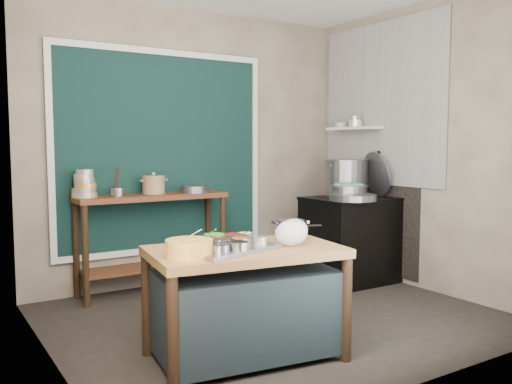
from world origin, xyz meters
TOP-DOWN VIEW (x-y plane):
  - floor at (0.00, 0.00)m, footprint 3.50×3.00m
  - back_wall at (0.00, 1.51)m, footprint 3.50×0.02m
  - left_wall at (-1.76, 0.00)m, footprint 0.02×3.00m
  - right_wall at (1.76, 0.00)m, footprint 0.02×3.00m
  - curtain_panel at (-0.35, 1.47)m, footprint 2.10×0.02m
  - curtain_frame at (-0.35, 1.46)m, footprint 2.22×0.03m
  - tile_panel at (1.74, 0.55)m, footprint 0.02×1.70m
  - soot_patch at (1.74, 0.65)m, footprint 0.01×1.30m
  - wall_shelf at (1.63, 0.85)m, footprint 0.22×0.70m
  - prep_table at (-0.65, -0.60)m, footprint 1.34×0.89m
  - back_counter at (-0.55, 1.28)m, footprint 1.45×0.40m
  - stove_block at (1.35, 0.55)m, footprint 0.90×0.68m
  - stove_top at (1.35, 0.55)m, footprint 0.92×0.69m
  - condiment_tray at (-0.80, -0.62)m, footprint 0.70×0.58m
  - condiment_bowls at (-0.82, -0.61)m, footprint 0.54×0.41m
  - yellow_basin at (-1.10, -0.70)m, footprint 0.37×0.37m
  - saucepan at (-0.12, -0.38)m, footprint 0.28×0.28m
  - plastic_bag_a at (-0.36, -0.72)m, footprint 0.27×0.24m
  - plastic_bag_b at (-0.25, -0.59)m, footprint 0.25×0.23m
  - bowl_stack at (-1.18, 1.32)m, footprint 0.22×0.22m
  - utensil_cup at (-0.90, 1.24)m, footprint 0.17×0.17m
  - ceramic_crock at (-0.52, 1.30)m, footprint 0.25×0.25m
  - wide_bowl at (-0.13, 1.22)m, footprint 0.35×0.35m
  - stock_pot at (1.45, 0.76)m, footprint 0.50×0.50m
  - pot_lid at (1.65, 0.51)m, footprint 0.23×0.49m
  - steamer at (1.26, 0.51)m, footprint 0.51×0.51m
  - green_cloth at (1.26, 0.51)m, footprint 0.23×0.18m
  - shallow_pan at (1.14, 0.32)m, footprint 0.52×0.52m
  - shelf_bowl_stack at (1.63, 0.82)m, footprint 0.15×0.15m
  - shelf_bowl_green at (1.63, 1.07)m, footprint 0.19×0.19m

SIDE VIEW (x-z plane):
  - floor at x=0.00m, z-range -0.02..0.00m
  - prep_table at x=-0.65m, z-range 0.00..0.75m
  - stove_block at x=1.35m, z-range 0.00..0.85m
  - back_counter at x=-0.55m, z-range 0.00..0.95m
  - soot_patch at x=1.74m, z-range 0.05..1.35m
  - condiment_tray at x=-0.80m, z-range 0.75..0.78m
  - condiment_bowls at x=-0.82m, z-range 0.77..0.84m
  - yellow_basin at x=-1.10m, z-range 0.75..0.86m
  - saucepan at x=-0.12m, z-range 0.75..0.87m
  - plastic_bag_b at x=-0.25m, z-range 0.75..0.91m
  - plastic_bag_a at x=-0.36m, z-range 0.75..0.92m
  - stove_top at x=1.35m, z-range 0.85..0.88m
  - shallow_pan at x=1.14m, z-range 0.88..0.94m
  - steamer at x=1.26m, z-range 0.88..1.01m
  - wide_bowl at x=-0.13m, z-range 0.95..1.02m
  - utensil_cup at x=-0.90m, z-range 0.95..1.03m
  - green_cloth at x=1.26m, z-range 1.01..1.03m
  - ceramic_crock at x=-0.52m, z-range 0.95..1.11m
  - bowl_stack at x=-1.18m, z-range 0.93..1.19m
  - stock_pot at x=1.45m, z-range 0.88..1.26m
  - pot_lid at x=1.65m, z-range 0.88..1.35m
  - curtain_panel at x=-0.35m, z-range 0.40..2.30m
  - curtain_frame at x=-0.35m, z-range 0.34..2.36m
  - back_wall at x=0.00m, z-range 0.00..2.80m
  - left_wall at x=-1.76m, z-range 0.00..2.80m
  - right_wall at x=1.76m, z-range 0.00..2.80m
  - wall_shelf at x=1.63m, z-range 1.59..1.61m
  - shelf_bowl_green at x=1.63m, z-range 1.61..1.67m
  - shelf_bowl_stack at x=1.63m, z-range 1.61..1.73m
  - tile_panel at x=1.74m, z-range 1.00..2.70m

